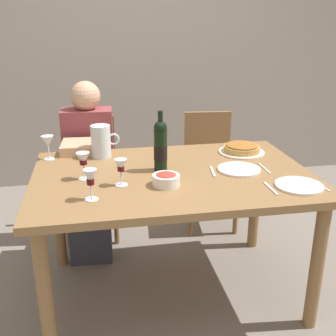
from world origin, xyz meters
The scene contains 20 objects.
ground_plane centered at (0.00, 0.00, 0.00)m, with size 8.00×8.00×0.00m, color slate.
back_wall centered at (0.00, 1.94, 1.40)m, with size 8.00×0.10×2.80m, color #A3998E.
dining_table centered at (0.00, 0.00, 0.67)m, with size 1.50×1.00×0.76m.
wine_bottle centered at (-0.06, 0.06, 0.90)m, with size 0.07×0.07×0.33m.
water_pitcher centered at (-0.37, 0.35, 0.85)m, with size 0.17×0.12×0.20m.
baked_tart centered at (0.49, 0.28, 0.79)m, with size 0.28×0.28×0.06m.
salad_bowl centered at (-0.06, -0.16, 0.79)m, with size 0.14×0.14×0.07m.
wine_glass_left_diner centered at (-0.44, -0.27, 0.86)m, with size 0.06×0.06×0.15m.
wine_glass_right_diner centered at (-0.29, -0.12, 0.86)m, with size 0.06×0.06×0.14m.
wine_glass_centre centered at (-0.47, 0.00, 0.86)m, with size 0.07×0.07×0.14m.
wine_glass_spare centered at (-0.68, 0.36, 0.86)m, with size 0.07×0.07×0.14m.
dinner_plate_left_setting centered at (0.37, -0.02, 0.77)m, with size 0.24×0.24×0.01m, color white.
dinner_plate_right_setting centered at (0.59, -0.30, 0.77)m, with size 0.24×0.24×0.01m, color white.
fork_left_setting centered at (0.22, -0.02, 0.76)m, with size 0.16×0.01×0.01m, color silver.
knife_left_setting centered at (0.52, -0.02, 0.76)m, with size 0.18×0.01×0.01m, color silver.
knife_right_setting centered at (0.70, -0.30, 0.76)m, with size 0.18×0.01×0.01m, color silver.
spoon_right_setting centered at (0.44, -0.30, 0.76)m, with size 0.16×0.01×0.01m, color silver.
chair_left centered at (-0.44, 0.88, 0.50)m, with size 0.42×0.42×0.87m.
diner_left centered at (-0.46, 0.65, 0.62)m, with size 0.35×0.52×1.16m.
chair_right centered at (0.46, 0.87, 0.50)m, with size 0.44×0.44×0.87m.
Camera 1 is at (-0.40, -2.07, 1.56)m, focal length 44.36 mm.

